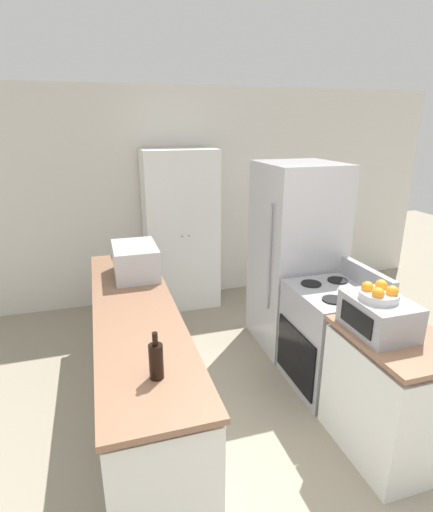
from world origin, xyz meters
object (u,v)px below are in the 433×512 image
at_px(refrigerator, 295,257).
at_px(toaster_oven, 379,316).
at_px(microwave, 136,260).
at_px(pantry_cabinet, 181,231).
at_px(stove, 331,337).
at_px(fruit_bowl, 379,293).
at_px(wine_bottle, 156,360).

relative_size(refrigerator, toaster_oven, 4.12).
distance_m(refrigerator, microwave, 1.56).
relative_size(pantry_cabinet, stove, 1.81).
distance_m(pantry_cabinet, refrigerator, 1.51).
distance_m(refrigerator, toaster_oven, 1.46).
relative_size(stove, refrigerator, 0.57).
bearing_deg(microwave, fruit_bowl, -47.08).
xyz_separation_m(microwave, fruit_bowl, (1.38, -1.48, 0.13)).
bearing_deg(refrigerator, stove, -92.71).
bearing_deg(refrigerator, toaster_oven, -96.35).
height_order(microwave, toaster_oven, microwave).
distance_m(stove, wine_bottle, 1.83).
bearing_deg(fruit_bowl, wine_bottle, -176.77).
xyz_separation_m(pantry_cabinet, wine_bottle, (-0.72, -2.74, 0.04)).
bearing_deg(pantry_cabinet, wine_bottle, -104.72).
relative_size(pantry_cabinet, toaster_oven, 4.26).
height_order(refrigerator, fruit_bowl, refrigerator).
relative_size(wine_bottle, toaster_oven, 0.60).
relative_size(refrigerator, microwave, 3.47).
distance_m(wine_bottle, toaster_oven, 1.46).
xyz_separation_m(refrigerator, wine_bottle, (-1.61, -1.52, 0.08)).
bearing_deg(microwave, stove, -28.25).
height_order(refrigerator, toaster_oven, refrigerator).
height_order(pantry_cabinet, wine_bottle, pantry_cabinet).
bearing_deg(fruit_bowl, pantry_cabinet, 105.11).
xyz_separation_m(wine_bottle, toaster_oven, (1.45, 0.08, 0.01)).
bearing_deg(stove, fruit_bowl, -102.02).
distance_m(refrigerator, fruit_bowl, 1.47).
xyz_separation_m(pantry_cabinet, microwave, (-0.66, -1.17, 0.08)).
bearing_deg(refrigerator, pantry_cabinet, 126.38).
relative_size(pantry_cabinet, fruit_bowl, 7.82).
xyz_separation_m(stove, microwave, (-1.52, 0.82, 0.58)).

